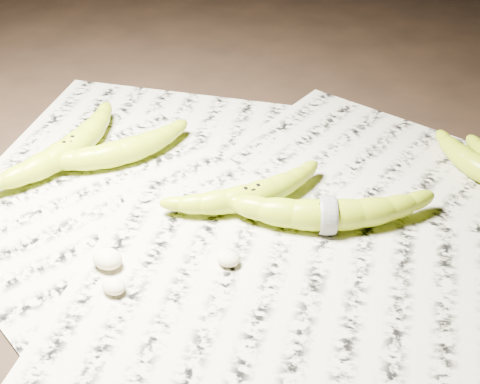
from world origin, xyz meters
The scene contains 10 objects.
ground centered at (0.00, 0.00, 0.00)m, with size 3.00×3.00×0.00m, color black.
newspaper_patch centered at (0.01, 0.02, 0.00)m, with size 0.90×0.70×0.01m, color beige.
banana_left_a centered at (-0.30, 0.01, 0.03)m, with size 0.23×0.06×0.04m, color #AAC919, non-canonical shape.
banana_left_b centered at (-0.23, 0.05, 0.03)m, with size 0.20×0.06×0.04m, color #AAC919, non-canonical shape.
banana_center centered at (-0.02, 0.05, 0.03)m, with size 0.20×0.06×0.04m, color #AAC919, non-canonical shape.
banana_taped centered at (0.09, 0.06, 0.03)m, with size 0.25×0.07×0.04m, color #AAC919, non-canonical shape.
measuring_tape centered at (0.09, 0.06, 0.03)m, with size 0.05×0.05×0.00m, color white.
flesh_chunk_a centered at (-0.11, -0.14, 0.02)m, with size 0.04×0.03×0.02m, color beige.
flesh_chunk_b centered at (-0.08, -0.17, 0.02)m, with size 0.03×0.02×0.02m, color beige.
flesh_chunk_c centered at (0.01, -0.06, 0.02)m, with size 0.03×0.02×0.02m, color beige.
Camera 1 is at (0.32, -0.57, 0.55)m, focal length 50.00 mm.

